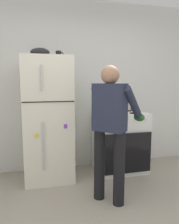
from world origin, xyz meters
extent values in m
cube|color=silver|center=(0.00, 1.95, 1.35)|extent=(6.00, 0.10, 2.70)
cube|color=silver|center=(-0.54, 1.57, 0.88)|extent=(0.68, 0.68, 1.76)
cube|color=black|center=(-0.54, 1.23, 1.16)|extent=(0.67, 0.01, 0.01)
cylinder|color=#B7B7BC|center=(-0.62, 1.20, 0.58)|extent=(0.02, 0.02, 0.64)
cylinder|color=#B7B7BC|center=(-0.62, 1.20, 1.46)|extent=(0.02, 0.02, 0.33)
cube|color=yellow|center=(-0.71, 1.22, 0.73)|extent=(0.04, 0.01, 0.06)
cube|color=purple|center=(-0.33, 1.22, 0.83)|extent=(0.04, 0.01, 0.06)
cube|color=white|center=(0.59, 1.57, 0.47)|extent=(0.76, 0.64, 0.94)
cube|color=black|center=(0.59, 1.25, 0.39)|extent=(0.53, 0.01, 0.34)
cylinder|color=black|center=(0.41, 1.43, 0.94)|extent=(0.17, 0.17, 0.01)
cylinder|color=black|center=(0.77, 1.43, 0.94)|extent=(0.17, 0.17, 0.01)
cylinder|color=black|center=(0.41, 1.71, 0.94)|extent=(0.17, 0.17, 0.01)
cylinder|color=black|center=(0.77, 1.71, 0.94)|extent=(0.17, 0.17, 0.01)
cylinder|color=silver|center=(0.33, 1.23, 0.88)|extent=(0.04, 0.03, 0.04)
cylinder|color=silver|center=(0.50, 1.23, 0.88)|extent=(0.04, 0.03, 0.04)
cylinder|color=silver|center=(0.68, 1.23, 0.88)|extent=(0.04, 0.03, 0.04)
cylinder|color=silver|center=(0.85, 1.23, 0.88)|extent=(0.04, 0.03, 0.04)
cube|color=black|center=(0.59, 1.23, 0.38)|extent=(0.72, 0.03, 0.60)
cylinder|color=black|center=(0.02, 0.81, 0.43)|extent=(0.13, 0.13, 0.86)
cylinder|color=black|center=(0.20, 0.62, 0.43)|extent=(0.13, 0.13, 0.86)
cube|color=#23283D|center=(0.11, 0.72, 1.13)|extent=(0.39, 0.40, 0.54)
sphere|color=#A37556|center=(0.11, 0.72, 1.49)|extent=(0.21, 0.21, 0.21)
sphere|color=#323232|center=(0.11, 0.72, 1.46)|extent=(0.15, 0.15, 0.15)
cylinder|color=#23283D|center=(0.12, 1.01, 1.16)|extent=(0.41, 0.39, 0.44)
cylinder|color=#23283D|center=(0.40, 0.71, 1.16)|extent=(0.41, 0.39, 0.44)
ellipsoid|color=#1E5123|center=(0.28, 1.15, 0.98)|extent=(0.12, 0.18, 0.10)
ellipsoid|color=#1E5123|center=(0.55, 0.86, 0.98)|extent=(0.12, 0.18, 0.10)
cylinder|color=#236638|center=(0.43, 1.52, 1.02)|extent=(0.24, 0.24, 0.14)
cube|color=black|center=(0.29, 1.52, 1.06)|extent=(0.05, 0.03, 0.02)
cube|color=black|center=(0.57, 1.52, 1.06)|extent=(0.05, 0.03, 0.02)
cylinder|color=black|center=(-0.36, 1.62, 1.81)|extent=(0.08, 0.08, 0.10)
torus|color=black|center=(-0.31, 1.62, 1.82)|extent=(0.06, 0.01, 0.06)
cylinder|color=brown|center=(0.89, 1.77, 1.02)|extent=(0.05, 0.05, 0.15)
ellipsoid|color=black|center=(-0.62, 1.57, 1.82)|extent=(0.27, 0.27, 0.12)
camera|label=1|loc=(-0.71, -1.56, 1.41)|focal=34.45mm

